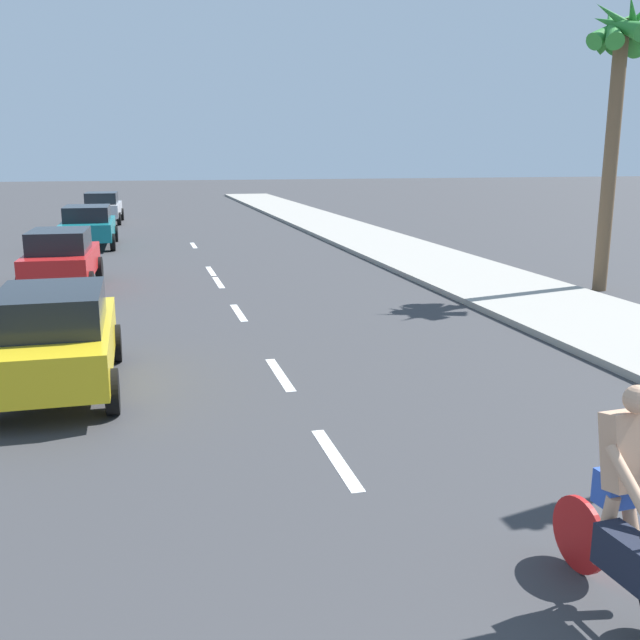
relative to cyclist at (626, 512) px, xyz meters
The scene contains 14 objects.
ground_plane 15.72m from the cyclist, 95.02° to the left, with size 160.00×160.00×0.00m, color #38383A.
sidewalk_strip 18.56m from the cyclist, 71.99° to the left, with size 3.60×80.00×0.14m, color #9E998E.
lane_stripe_2 3.66m from the cyclist, 112.70° to the left, with size 0.16×1.80×0.01m, color white.
lane_stripe_3 6.87m from the cyclist, 101.62° to the left, with size 0.16×1.80×0.01m, color white.
lane_stripe_4 11.57m from the cyclist, 96.84° to the left, with size 0.16×1.80×0.01m, color white.
lane_stripe_5 15.55m from the cyclist, 95.08° to the left, with size 0.16×1.80×0.01m, color white.
lane_stripe_6 17.58m from the cyclist, 94.49° to the left, with size 0.16×1.80×0.01m, color white.
lane_stripe_7 24.04m from the cyclist, 93.28° to the left, with size 0.16×1.80×0.01m, color white.
cyclist is the anchor object (origin of this frame).
parked_car_yellow 8.26m from the cyclist, 125.23° to the left, with size 1.84×3.92×1.57m.
parked_car_red 16.47m from the cyclist, 109.33° to the left, with size 1.92×3.90×1.57m.
parked_car_teal 25.09m from the cyclist, 102.13° to the left, with size 2.06×4.39×1.57m.
parked_car_silver 34.87m from the cyclist, 98.46° to the left, with size 2.03×4.17×1.57m.
palm_tree_mid 15.19m from the cyclist, 55.46° to the left, with size 1.81×1.86×7.27m.
Camera 1 is at (-2.12, 0.11, 3.49)m, focal length 40.31 mm.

